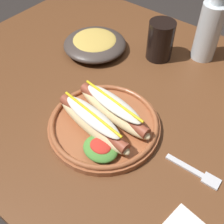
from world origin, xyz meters
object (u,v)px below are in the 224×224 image
(soda_cup, at_px, (160,40))
(glass_bottle, at_px, (209,29))
(fork, at_px, (197,173))
(hot_dog_plate, at_px, (104,122))
(side_bowl, at_px, (95,43))

(soda_cup, relative_size, glass_bottle, 0.50)
(fork, height_order, soda_cup, soda_cup)
(hot_dog_plate, bearing_deg, glass_bottle, 82.35)
(glass_bottle, bearing_deg, soda_cup, -141.36)
(hot_dog_plate, xyz_separation_m, side_bowl, (-0.22, 0.23, -0.00))
(soda_cup, height_order, glass_bottle, glass_bottle)
(fork, bearing_deg, hot_dog_plate, -175.08)
(fork, distance_m, soda_cup, 0.41)
(fork, distance_m, glass_bottle, 0.43)
(hot_dog_plate, bearing_deg, side_bowl, 134.28)
(soda_cup, xyz_separation_m, side_bowl, (-0.17, -0.09, -0.03))
(hot_dog_plate, height_order, soda_cup, soda_cup)
(fork, xyz_separation_m, soda_cup, (-0.28, 0.30, 0.05))
(hot_dog_plate, relative_size, soda_cup, 2.30)
(soda_cup, xyz_separation_m, glass_bottle, (0.10, 0.08, 0.04))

